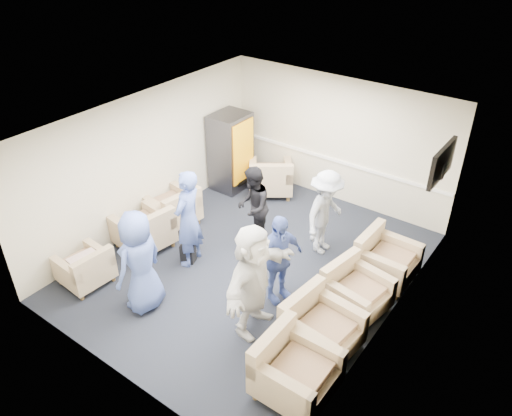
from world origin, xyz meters
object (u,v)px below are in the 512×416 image
Objects in this scene: armchair_right_midnear at (319,329)px; person_back_right at (325,213)px; person_front_right at (253,280)px; armchair_right_far at (384,260)px; armchair_corner at (271,179)px; armchair_left_mid at (145,232)px; armchair_right_near at (293,371)px; vending_machine at (231,152)px; person_back_left at (253,207)px; person_mid_right at (278,259)px; armchair_left_near at (86,269)px; person_front_left at (140,262)px; armchair_left_far at (174,209)px; armchair_right_midfar at (354,292)px; person_mid_left at (188,219)px.

armchair_right_midnear is 0.63× the size of person_back_right.
armchair_right_far is at bearing -31.20° from person_front_right.
armchair_right_far is 3.43m from armchair_corner.
armchair_left_mid is 0.57× the size of person_front_right.
vending_machine is at bearing 46.52° from armchair_right_near.
person_mid_right is at bearing 21.12° from person_back_left.
armchair_corner is 0.71× the size of person_front_right.
armchair_right_near reaches higher than armchair_left_near.
person_front_right reaches higher than armchair_right_far.
person_back_left is at bearing 113.67° from person_back_right.
armchair_left_mid is 2.84m from vending_machine.
armchair_left_mid is 4.09m from armchair_right_near.
person_front_left is (1.31, -3.89, 0.01)m from vending_machine.
person_front_right is (2.86, 0.86, 0.61)m from armchair_left_near.
person_front_right reaches higher than armchair_left_far.
armchair_right_midnear is 1.04m from armchair_right_midfar.
person_mid_left reaches higher than person_front_left.
person_back_left is 0.95× the size of person_back_right.
armchair_left_mid reaches higher than armchair_left_near.
armchair_right_near is 1.89m from person_mid_right.
person_back_right is 2.34m from person_front_right.
armchair_left_far is at bearing 63.86° from armchair_right_near.
armchair_corner is 0.71× the size of person_mid_left.
person_front_left reaches higher than vending_machine.
person_back_right is (1.57, 2.98, -0.05)m from person_front_left.
armchair_left_far is 4.00m from armchair_right_midfar.
person_front_right reaches higher than person_front_left.
armchair_corner is 2.91m from person_mid_left.
armchair_corner is 0.79× the size of person_back_right.
armchair_left_mid is 0.66× the size of person_back_left.
person_back_left is at bearing 143.81° from person_mid_left.
armchair_left_far is (-0.13, 0.88, -0.01)m from armchair_left_mid.
armchair_right_midfar is 2.48m from person_back_left.
person_front_left reaches higher than armchair_left_near.
person_mid_left is at bearing 150.21° from armchair_left_near.
armchair_left_near is at bearing 92.79° from armchair_right_near.
person_mid_left is (0.95, 0.19, 0.55)m from armchair_left_mid.
person_back_left reaches higher than armchair_right_midfar.
person_front_right is at bearing -154.59° from person_mid_right.
person_front_left is 1.30m from person_mid_left.
armchair_corner is at bearing 59.18° from person_back_right.
person_mid_left is at bearing 113.59° from person_mid_right.
armchair_right_midfar is at bearing 4.15° from armchair_right_midnear.
person_back_right reaches higher than person_back_left.
armchair_left_near is 0.63× the size of armchair_corner.
armchair_left_near is 0.81× the size of armchair_right_midfar.
person_front_left reaches higher than person_mid_right.
person_back_left reaches higher than armchair_left_mid.
armchair_right_midfar is (3.99, -0.09, -0.00)m from armchair_left_far.
person_back_right is (1.98, -1.15, 0.45)m from armchair_corner.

